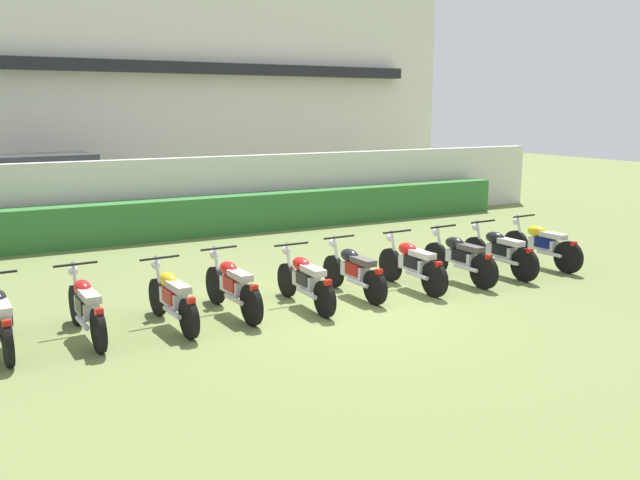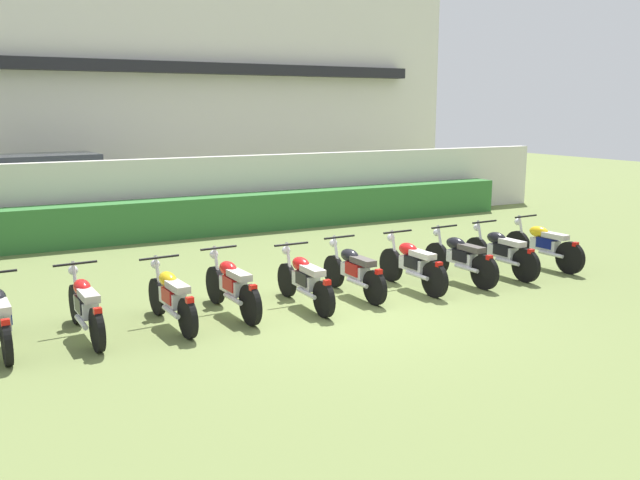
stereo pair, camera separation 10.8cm
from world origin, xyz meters
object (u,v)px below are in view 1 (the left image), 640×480
at_px(motorcycle_in_row_8, 500,251).
at_px(motorcycle_in_row_9, 542,244).
at_px(motorcycle_in_row_5, 354,270).
at_px(motorcycle_in_row_3, 232,285).
at_px(motorcycle_in_row_6, 412,264).
at_px(motorcycle_in_row_0, 0,318).
at_px(motorcycle_in_row_7, 459,257).
at_px(parked_car, 47,190).
at_px(motorcycle_in_row_4, 305,280).
at_px(motorcycle_in_row_1, 86,306).
at_px(motorcycle_in_row_2, 172,297).

height_order(motorcycle_in_row_8, motorcycle_in_row_9, motorcycle_in_row_9).
height_order(motorcycle_in_row_5, motorcycle_in_row_9, motorcycle_in_row_9).
bearing_deg(motorcycle_in_row_3, motorcycle_in_row_6, -95.58).
bearing_deg(motorcycle_in_row_0, motorcycle_in_row_7, -93.35).
distance_m(motorcycle_in_row_7, motorcycle_in_row_8, 1.01).
bearing_deg(motorcycle_in_row_9, motorcycle_in_row_6, 88.96).
bearing_deg(motorcycle_in_row_5, parked_car, 17.72).
bearing_deg(motorcycle_in_row_4, motorcycle_in_row_9, -88.28).
distance_m(motorcycle_in_row_0, motorcycle_in_row_1, 1.06).
bearing_deg(motorcycle_in_row_8, motorcycle_in_row_4, 89.08).
xyz_separation_m(motorcycle_in_row_8, motorcycle_in_row_9, (1.18, 0.08, 0.00)).
bearing_deg(motorcycle_in_row_1, motorcycle_in_row_2, -97.20).
xyz_separation_m(motorcycle_in_row_1, motorcycle_in_row_7, (6.45, -0.05, 0.01)).
xyz_separation_m(motorcycle_in_row_2, motorcycle_in_row_9, (7.47, 0.17, 0.02)).
bearing_deg(motorcycle_in_row_2, parked_car, -1.57).
bearing_deg(parked_car, motorcycle_in_row_7, -67.01).
xyz_separation_m(motorcycle_in_row_0, motorcycle_in_row_8, (8.52, 0.00, 0.01)).
bearing_deg(motorcycle_in_row_7, parked_car, 26.28).
bearing_deg(motorcycle_in_row_7, motorcycle_in_row_3, 84.84).
xyz_separation_m(parked_car, motorcycle_in_row_7, (5.76, -9.99, -0.49)).
bearing_deg(parked_car, motorcycle_in_row_5, -76.95).
xyz_separation_m(motorcycle_in_row_1, motorcycle_in_row_3, (2.14, 0.06, 0.01)).
distance_m(motorcycle_in_row_3, motorcycle_in_row_8, 5.32).
height_order(motorcycle_in_row_5, motorcycle_in_row_8, motorcycle_in_row_8).
xyz_separation_m(motorcycle_in_row_0, motorcycle_in_row_2, (2.23, -0.08, -0.00)).
xyz_separation_m(motorcycle_in_row_5, motorcycle_in_row_6, (1.11, -0.11, 0.01)).
distance_m(motorcycle_in_row_6, motorcycle_in_row_8, 2.06).
bearing_deg(motorcycle_in_row_0, parked_car, -12.99).
bearing_deg(motorcycle_in_row_0, motorcycle_in_row_6, -93.41).
bearing_deg(motorcycle_in_row_5, motorcycle_in_row_2, 90.42).
height_order(motorcycle_in_row_0, motorcycle_in_row_4, motorcycle_in_row_0).
relative_size(parked_car, motorcycle_in_row_5, 2.57).
distance_m(motorcycle_in_row_4, motorcycle_in_row_7, 3.16).
relative_size(motorcycle_in_row_0, motorcycle_in_row_7, 0.99).
height_order(motorcycle_in_row_4, motorcycle_in_row_9, motorcycle_in_row_9).
bearing_deg(motorcycle_in_row_0, motorcycle_in_row_8, -92.96).
bearing_deg(motorcycle_in_row_2, motorcycle_in_row_5, -91.57).
distance_m(motorcycle_in_row_2, motorcycle_in_row_9, 7.47).
distance_m(motorcycle_in_row_1, motorcycle_in_row_3, 2.15).
relative_size(motorcycle_in_row_4, motorcycle_in_row_5, 1.02).
height_order(motorcycle_in_row_3, motorcycle_in_row_9, motorcycle_in_row_9).
height_order(parked_car, motorcycle_in_row_9, parked_car).
bearing_deg(parked_car, motorcycle_in_row_2, -94.25).
distance_m(motorcycle_in_row_2, motorcycle_in_row_7, 5.28).
xyz_separation_m(motorcycle_in_row_6, motorcycle_in_row_7, (1.05, 0.00, 0.00)).
distance_m(motorcycle_in_row_3, motorcycle_in_row_9, 6.49).
relative_size(motorcycle_in_row_0, motorcycle_in_row_2, 1.01).
relative_size(parked_car, motorcycle_in_row_6, 2.56).
bearing_deg(motorcycle_in_row_9, motorcycle_in_row_5, 86.87).
bearing_deg(motorcycle_in_row_5, motorcycle_in_row_9, -91.98).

